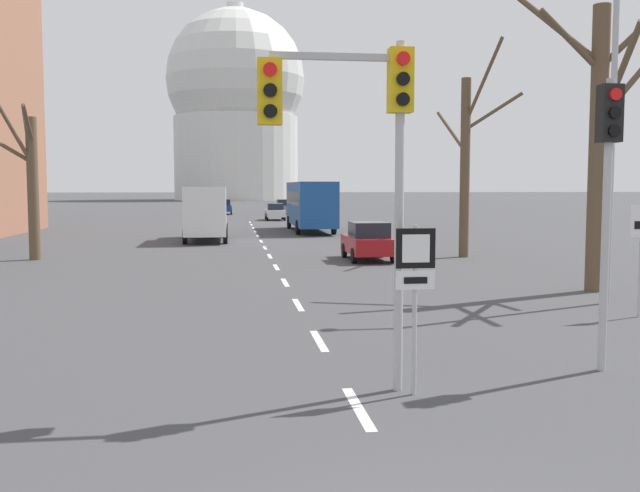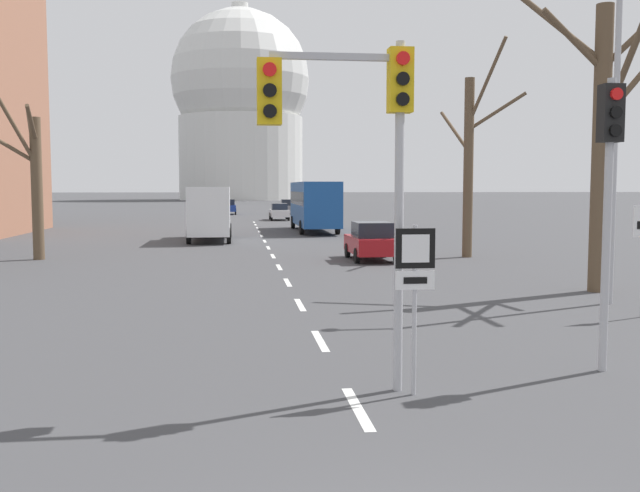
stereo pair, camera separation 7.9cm
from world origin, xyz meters
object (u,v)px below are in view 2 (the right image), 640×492
object	(u,v)px
sedan_mid_centre	(371,241)
route_sign_post	(415,280)
delivery_truck	(210,212)
sedan_near_right	(288,207)
sedan_far_left	(228,207)
sedan_near_left	(279,212)
city_bus	(314,202)
traffic_signal_centre_tall	(356,127)
traffic_signal_near_right	(609,169)
street_lamp_right	(605,108)

from	to	relation	value
sedan_mid_centre	route_sign_post	bearing A→B (deg)	-99.11
sedan_mid_centre	delivery_truck	xyz separation A→B (m)	(-7.26, 11.98, 0.87)
sedan_near_right	sedan_far_left	world-z (taller)	sedan_far_left
sedan_far_left	sedan_near_left	bearing A→B (deg)	-71.31
sedan_mid_centre	sedan_near_right	bearing A→B (deg)	89.65
city_bus	traffic_signal_centre_tall	bearing A→B (deg)	-95.47
traffic_signal_near_right	delivery_truck	size ratio (longest dim) A/B	0.69
sedan_near_right	delivery_truck	world-z (taller)	delivery_truck
street_lamp_right	sedan_mid_centre	size ratio (longest dim) A/B	2.19
traffic_signal_near_right	delivery_truck	xyz separation A→B (m)	(-7.69, 30.63, -1.76)
traffic_signal_centre_tall	sedan_far_left	xyz separation A→B (m)	(-2.61, 71.59, -3.17)
sedan_near_left	sedan_mid_centre	size ratio (longest dim) A/B	1.08
street_lamp_right	sedan_far_left	world-z (taller)	street_lamp_right
sedan_near_right	sedan_far_left	distance (m)	6.96
delivery_truck	route_sign_post	bearing A→B (deg)	-82.61
delivery_truck	sedan_mid_centre	bearing A→B (deg)	-58.79
delivery_truck	sedan_near_right	bearing A→B (deg)	79.44
sedan_near_right	sedan_mid_centre	bearing A→B (deg)	-90.35
street_lamp_right	route_sign_post	bearing A→B (deg)	-132.76
sedan_mid_centre	traffic_signal_near_right	bearing A→B (deg)	-88.68
traffic_signal_centre_tall	sedan_near_left	distance (m)	56.98
sedan_near_left	street_lamp_right	bearing A→B (deg)	-83.59
traffic_signal_centre_tall	delivery_truck	size ratio (longest dim) A/B	0.74
sedan_far_left	sedan_near_right	bearing A→B (deg)	3.66
delivery_truck	street_lamp_right	bearing A→B (deg)	-65.00
sedan_near_left	delivery_truck	distance (m)	26.11
traffic_signal_near_right	city_bus	world-z (taller)	traffic_signal_near_right
sedan_far_left	street_lamp_right	bearing A→B (deg)	-80.67
sedan_far_left	delivery_truck	world-z (taller)	delivery_truck
route_sign_post	street_lamp_right	bearing A→B (deg)	47.24
traffic_signal_near_right	street_lamp_right	distance (m)	7.72
route_sign_post	sedan_far_left	xyz separation A→B (m)	(-3.47, 71.87, -0.89)
traffic_signal_centre_tall	street_lamp_right	bearing A→B (deg)	42.91
route_sign_post	city_bus	bearing A→B (deg)	85.80
sedan_far_left	route_sign_post	bearing A→B (deg)	-87.24
sedan_far_left	delivery_truck	size ratio (longest dim) A/B	0.60
sedan_near_right	delivery_truck	xyz separation A→B (m)	(-7.58, -40.67, 0.86)
traffic_signal_centre_tall	sedan_near_right	distance (m)	72.24
sedan_mid_centre	delivery_truck	size ratio (longest dim) A/B	0.55
traffic_signal_centre_tall	sedan_far_left	world-z (taller)	traffic_signal_centre_tall
sedan_near_right	delivery_truck	distance (m)	41.38
sedan_far_left	city_bus	xyz separation A→B (m)	(6.38, -32.24, 1.17)
route_sign_post	street_lamp_right	distance (m)	10.99
route_sign_post	sedan_mid_centre	xyz separation A→B (m)	(3.15, 19.66, -0.94)
street_lamp_right	sedan_near_left	distance (m)	49.97
traffic_signal_centre_tall	traffic_signal_near_right	size ratio (longest dim) A/B	1.07
sedan_near_left	city_bus	xyz separation A→B (m)	(1.39, -17.49, 1.24)
sedan_far_left	sedan_mid_centre	bearing A→B (deg)	-82.77
sedan_mid_centre	city_bus	distance (m)	20.00
traffic_signal_near_right	city_bus	size ratio (longest dim) A/B	0.46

